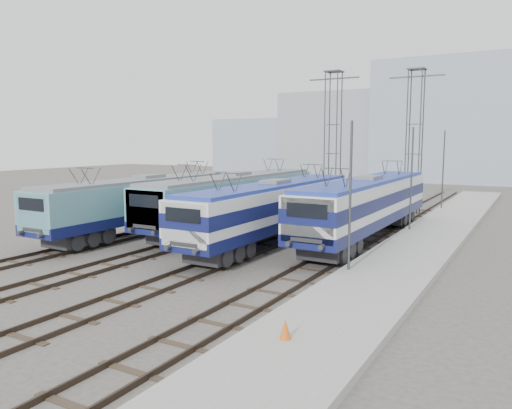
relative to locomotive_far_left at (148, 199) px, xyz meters
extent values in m
plane|color=#514C47|center=(6.75, -5.77, -2.23)|extent=(160.00, 160.00, 0.00)
cube|color=#9E9E99|center=(16.95, 2.23, -2.08)|extent=(4.00, 70.00, 0.30)
cube|color=#121851|center=(0.00, 0.22, -0.86)|extent=(2.84, 17.93, 0.60)
cube|color=#629FAC|center=(0.00, 0.22, 0.34)|extent=(2.79, 17.93, 1.79)
cube|color=#629FAC|center=(0.00, -8.40, 0.16)|extent=(2.57, 0.70, 2.03)
cube|color=slate|center=(0.00, 0.22, 1.33)|extent=(2.57, 17.21, 0.20)
cube|color=#262628|center=(0.00, -5.76, -1.61)|extent=(2.09, 3.59, 0.67)
cube|color=#262628|center=(0.00, 6.20, -1.61)|extent=(2.09, 3.59, 0.67)
cube|color=#121851|center=(4.50, 3.98, -0.82)|extent=(2.93, 18.49, 0.62)
cube|color=#629FAC|center=(4.50, 3.98, 0.41)|extent=(2.88, 18.49, 1.85)
cube|color=#629FAC|center=(4.50, -4.90, 0.23)|extent=(2.65, 0.72, 2.10)
cube|color=slate|center=(4.50, 3.98, 1.44)|extent=(2.65, 17.75, 0.21)
cube|color=#262628|center=(4.50, -2.18, -1.59)|extent=(2.16, 3.70, 0.69)
cube|color=#262628|center=(4.50, 10.14, -1.59)|extent=(2.16, 3.70, 0.69)
cube|color=#121851|center=(9.00, 1.17, -0.87)|extent=(2.81, 17.71, 0.59)
cube|color=white|center=(9.00, 1.17, 0.31)|extent=(2.76, 17.71, 1.77)
cube|color=#121851|center=(9.00, 1.17, 0.26)|extent=(2.80, 17.73, 0.69)
cube|color=white|center=(9.00, -7.35, 0.13)|extent=(2.53, 0.69, 2.01)
cube|color=#20359B|center=(9.00, 1.17, 1.29)|extent=(2.53, 17.00, 0.20)
cube|color=#262628|center=(9.00, -4.74, -1.61)|extent=(2.07, 3.54, 0.66)
cube|color=#262628|center=(9.00, 7.07, -1.61)|extent=(2.07, 3.54, 0.66)
cube|color=#121851|center=(13.50, 4.89, -0.82)|extent=(2.92, 18.48, 0.62)
cube|color=white|center=(13.50, 4.89, 0.41)|extent=(2.87, 18.48, 1.85)
cube|color=#121851|center=(13.50, 4.89, 0.36)|extent=(2.91, 18.50, 0.72)
cube|color=white|center=(13.50, -3.99, 0.22)|extent=(2.64, 0.72, 2.09)
cube|color=#20359B|center=(13.50, 4.89, 1.44)|extent=(2.64, 17.74, 0.21)
cube|color=#262628|center=(13.50, -1.27, -1.59)|extent=(2.16, 3.70, 0.69)
cube|color=#262628|center=(13.50, 11.05, -1.59)|extent=(2.16, 3.70, 0.69)
cylinder|color=#3F4247|center=(6.20, 15.68, 3.77)|extent=(0.10, 0.10, 12.00)
cylinder|color=#3F4247|center=(7.30, 15.68, 3.77)|extent=(0.10, 0.10, 12.00)
cylinder|color=#3F4247|center=(6.20, 16.78, 3.77)|extent=(0.10, 0.10, 12.00)
cylinder|color=#3F4247|center=(7.30, 16.78, 3.77)|extent=(0.10, 0.10, 12.00)
cube|color=#3F4247|center=(6.75, 16.23, 9.17)|extent=(4.50, 0.12, 0.12)
cylinder|color=#3F4247|center=(12.70, 17.68, 3.77)|extent=(0.10, 0.10, 12.00)
cylinder|color=#3F4247|center=(13.80, 17.68, 3.77)|extent=(0.10, 0.10, 12.00)
cylinder|color=#3F4247|center=(12.70, 18.78, 3.77)|extent=(0.10, 0.10, 12.00)
cylinder|color=#3F4247|center=(13.80, 18.78, 3.77)|extent=(0.10, 0.10, 12.00)
cube|color=#3F4247|center=(13.25, 18.23, 9.17)|extent=(4.50, 0.12, 0.12)
cylinder|color=#3F4247|center=(15.35, -3.77, 1.27)|extent=(0.12, 0.12, 7.00)
cylinder|color=#3F4247|center=(15.35, 8.23, 1.27)|extent=(0.12, 0.12, 7.00)
cylinder|color=#3F4247|center=(15.35, 20.23, 1.27)|extent=(0.12, 0.12, 7.00)
cone|color=orange|center=(16.43, -12.39, -1.63)|extent=(0.35, 0.35, 0.60)
cube|color=#9099A1|center=(-7.25, 56.23, 4.77)|extent=(18.00, 12.00, 14.00)
cube|color=#94A1B6|center=(10.75, 56.23, 6.77)|extent=(22.00, 14.00, 18.00)
cube|color=#94A1B6|center=(-23.25, 56.23, 2.77)|extent=(14.00, 10.00, 10.00)
camera|label=1|loc=(22.69, -25.07, 3.88)|focal=35.00mm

